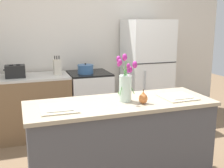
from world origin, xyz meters
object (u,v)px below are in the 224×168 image
object	(u,v)px
toaster	(15,71)
cooking_pot	(86,69)
plate_setting_right	(178,97)
flower_vase	(125,84)
stove_range	(90,101)
pear_figurine	(143,98)
refrigerator	(147,73)
knife_block	(57,67)
plate_setting_left	(59,108)

from	to	relation	value
toaster	cooking_pot	world-z (taller)	toaster
toaster	plate_setting_right	bearing A→B (deg)	-46.29
flower_vase	plate_setting_right	size ratio (longest dim) A/B	1.39
stove_range	flower_vase	world-z (taller)	flower_vase
pear_figurine	flower_vase	bearing A→B (deg)	134.39
pear_figurine	cooking_pot	size ratio (longest dim) A/B	0.58
refrigerator	flower_vase	bearing A→B (deg)	-122.03
flower_vase	cooking_pot	distance (m)	1.54
plate_setting_right	toaster	world-z (taller)	toaster
plate_setting_right	knife_block	distance (m)	1.91
flower_vase	pear_figurine	xyz separation A→B (m)	(0.13, -0.13, -0.12)
flower_vase	stove_range	bearing A→B (deg)	88.20
plate_setting_left	knife_block	bearing A→B (deg)	82.21
flower_vase	toaster	size ratio (longest dim) A/B	1.62
cooking_pot	pear_figurine	bearing A→B (deg)	-85.05
stove_range	toaster	distance (m)	1.17
stove_range	flower_vase	distance (m)	1.71
toaster	pear_figurine	bearing A→B (deg)	-56.33
stove_range	knife_block	xyz separation A→B (m)	(-0.47, -0.01, 0.56)
flower_vase	plate_setting_right	xyz separation A→B (m)	(0.54, -0.06, -0.16)
refrigerator	knife_block	xyz separation A→B (m)	(-1.42, -0.01, 0.17)
pear_figurine	cooking_pot	xyz separation A→B (m)	(-0.14, 1.67, 0.01)
pear_figurine	knife_block	xyz separation A→B (m)	(-0.55, 1.72, 0.06)
plate_setting_right	toaster	bearing A→B (deg)	133.71
plate_setting_left	plate_setting_right	size ratio (longest dim) A/B	1.00
plate_setting_left	knife_block	distance (m)	1.66
plate_setting_left	flower_vase	bearing A→B (deg)	5.01
knife_block	plate_setting_left	bearing A→B (deg)	-97.79
plate_setting_left	cooking_pot	xyz separation A→B (m)	(0.63, 1.60, 0.06)
refrigerator	plate_setting_left	size ratio (longest dim) A/B	5.13
stove_range	cooking_pot	bearing A→B (deg)	-139.67
plate_setting_left	toaster	world-z (taller)	toaster
stove_range	cooking_pot	size ratio (longest dim) A/B	3.82
plate_setting_left	toaster	size ratio (longest dim) A/B	1.16
flower_vase	plate_setting_left	xyz separation A→B (m)	(-0.64, -0.06, -0.16)
refrigerator	flower_vase	size ratio (longest dim) A/B	3.68
flower_vase	toaster	xyz separation A→B (m)	(-0.99, 1.55, -0.08)
stove_range	refrigerator	distance (m)	1.03
cooking_pot	knife_block	distance (m)	0.41
plate_setting_right	stove_range	bearing A→B (deg)	106.64
refrigerator	pear_figurine	distance (m)	1.94
stove_range	flower_vase	xyz separation A→B (m)	(-0.05, -1.60, 0.62)
refrigerator	plate_setting_right	distance (m)	1.72
pear_figurine	plate_setting_right	size ratio (longest dim) A/B	0.42
plate_setting_left	plate_setting_right	xyz separation A→B (m)	(1.19, 0.00, 0.00)
flower_vase	pear_figurine	distance (m)	0.22
flower_vase	cooking_pot	bearing A→B (deg)	90.65
flower_vase	cooking_pot	size ratio (longest dim) A/B	1.94
cooking_pot	plate_setting_left	bearing A→B (deg)	-111.43
stove_range	plate_setting_left	size ratio (longest dim) A/B	2.75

